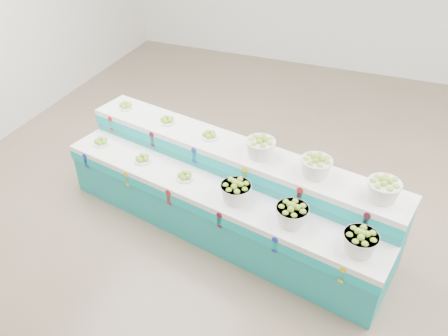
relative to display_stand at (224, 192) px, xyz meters
The scene contains 14 objects.
ground 1.10m from the display_stand, 24.58° to the left, with size 10.00×10.00×0.00m, color #736049.
display_stand is the anchor object (origin of this frame).
plate_lower_left 1.79m from the display_stand, behind, with size 0.22×0.22×0.09m, color white.
plate_lower_mid 1.10m from the display_stand, behind, with size 0.22×0.22×0.09m, color white.
plate_lower_right 0.53m from the display_stand, 158.04° to the right, with size 0.22×0.22×0.09m, color white.
basket_lower_left 0.53m from the display_stand, 50.48° to the right, with size 0.34×0.34×0.24m, color silver, non-canonical shape.
basket_lower_mid 1.09m from the display_stand, 26.44° to the right, with size 0.34×0.34×0.24m, color silver, non-canonical shape.
basket_lower_right 1.79m from the display_stand, 20.53° to the right, with size 0.34×0.34×0.24m, color silver, non-canonical shape.
plate_upper_left 1.86m from the display_stand, 159.58° to the left, with size 0.22×0.22×0.09m, color white.
plate_upper_mid 1.21m from the display_stand, 153.99° to the left, with size 0.22×0.22×0.09m, color white.
plate_upper_right 0.72m from the display_stand, 133.92° to the left, with size 0.22×0.22×0.09m, color white.
basket_upper_left 0.76m from the display_stand, 26.35° to the left, with size 0.34×0.34×0.24m, color silver, non-canonical shape.
basket_upper_mid 1.22m from the display_stand, ahead, with size 0.34×0.34×0.24m, color silver, non-canonical shape.
basket_upper_right 1.86m from the display_stand, ahead, with size 0.34×0.34×0.24m, color silver, non-canonical shape.
Camera 1 is at (0.68, -4.45, 3.98)m, focal length 36.87 mm.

